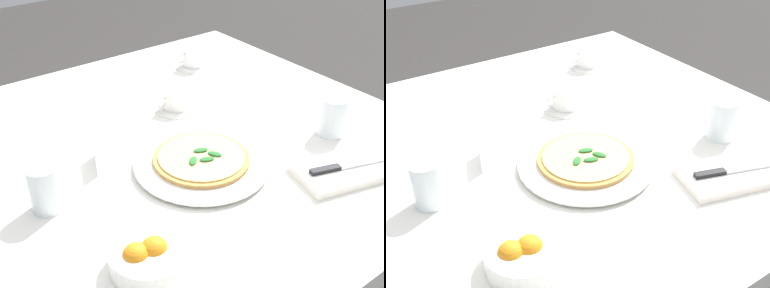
% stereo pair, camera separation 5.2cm
% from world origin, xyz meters
% --- Properties ---
extents(dining_table, '(1.21, 1.21, 0.72)m').
position_xyz_m(dining_table, '(0.00, 0.00, 0.60)').
color(dining_table, white).
rests_on(dining_table, ground_plane).
extents(pizza_plate, '(0.33, 0.33, 0.02)m').
position_xyz_m(pizza_plate, '(-0.05, -0.14, 0.73)').
color(pizza_plate, white).
rests_on(pizza_plate, dining_table).
extents(pizza, '(0.23, 0.23, 0.02)m').
position_xyz_m(pizza, '(-0.05, -0.14, 0.75)').
color(pizza, '#C68E47').
rests_on(pizza, pizza_plate).
extents(coffee_cup_back_corner, '(0.13, 0.13, 0.07)m').
position_xyz_m(coffee_cup_back_corner, '(0.30, 0.36, 0.75)').
color(coffee_cup_back_corner, white).
rests_on(coffee_cup_back_corner, dining_table).
extents(coffee_cup_near_left, '(0.13, 0.13, 0.06)m').
position_xyz_m(coffee_cup_near_left, '(0.07, 0.14, 0.75)').
color(coffee_cup_near_left, white).
rests_on(coffee_cup_near_left, dining_table).
extents(water_glass_center_back, '(0.07, 0.07, 0.11)m').
position_xyz_m(water_glass_center_back, '(0.32, -0.22, 0.77)').
color(water_glass_center_back, white).
rests_on(water_glass_center_back, dining_table).
extents(water_glass_right_edge, '(0.07, 0.07, 0.11)m').
position_xyz_m(water_glass_right_edge, '(-0.41, -0.07, 0.77)').
color(water_glass_right_edge, white).
rests_on(water_glass_right_edge, dining_table).
extents(napkin_folded, '(0.25, 0.18, 0.02)m').
position_xyz_m(napkin_folded, '(0.19, -0.36, 0.73)').
color(napkin_folded, white).
rests_on(napkin_folded, dining_table).
extents(dinner_knife, '(0.19, 0.08, 0.01)m').
position_xyz_m(dinner_knife, '(0.20, -0.36, 0.75)').
color(dinner_knife, silver).
rests_on(dinner_knife, napkin_folded).
extents(citrus_bowl, '(0.15, 0.15, 0.06)m').
position_xyz_m(citrus_bowl, '(-0.32, -0.34, 0.75)').
color(citrus_bowl, white).
rests_on(citrus_bowl, dining_table).
extents(menu_card, '(0.04, 0.08, 0.06)m').
position_xyz_m(menu_card, '(-0.25, 0.02, 0.75)').
color(menu_card, white).
rests_on(menu_card, dining_table).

